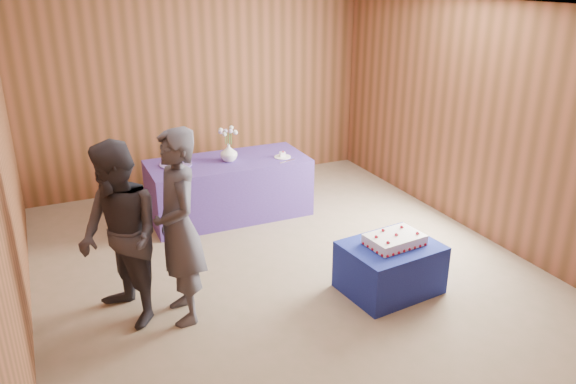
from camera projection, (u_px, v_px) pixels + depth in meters
ground at (287, 271)px, 5.98m from camera, size 6.00×6.00×0.00m
room_shell at (287, 104)px, 5.31m from camera, size 5.04×6.04×2.72m
cake_table at (390, 267)px, 5.55m from camera, size 0.97×0.79×0.50m
serving_table at (229, 188)px, 7.21m from camera, size 2.01×0.93×0.75m
sheet_cake at (395, 239)px, 5.45m from camera, size 0.60×0.44×0.13m
vase at (229, 153)px, 7.01m from camera, size 0.28×0.28×0.22m
flower_spray at (228, 132)px, 6.91m from camera, size 0.25×0.25×0.19m
platter at (176, 165)px, 6.89m from camera, size 0.47×0.47×0.02m
plate at (282, 157)px, 7.19m from camera, size 0.24×0.24×0.01m
cake_slice at (283, 154)px, 7.17m from camera, size 0.07×0.07×0.08m
knife at (287, 161)px, 7.04m from camera, size 0.25×0.10×0.00m
guest_left at (179, 228)px, 4.89m from camera, size 0.43×0.66×1.79m
guest_right at (120, 236)px, 4.85m from camera, size 0.87×0.98×1.69m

